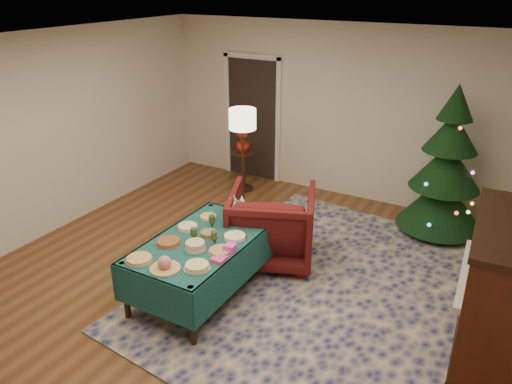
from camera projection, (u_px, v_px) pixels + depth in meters
The scene contains 26 objects.
room_shell at pixel (218, 190), 4.94m from camera, with size 7.00×7.00×7.00m.
doorway at pixel (252, 116), 8.55m from camera, with size 1.08×0.04×2.16m.
rug at pixel (321, 287), 5.75m from camera, with size 3.20×4.20×0.02m, color navy.
buffet_table at pixel (203, 251), 5.46m from camera, with size 1.02×1.74×0.68m.
platter_0 at pixel (139, 259), 5.00m from camera, with size 0.29×0.29×0.04m.
platter_1 at pixel (165, 264), 4.84m from camera, with size 0.31×0.31×0.15m.
platter_2 at pixel (197, 266), 4.86m from camera, with size 0.27×0.27×0.06m.
platter_3 at pixel (168, 242), 5.31m from camera, with size 0.29×0.29×0.05m.
platter_4 at pixel (195, 246), 5.19m from camera, with size 0.24×0.24×0.09m.
platter_5 at pixel (220, 251), 5.15m from camera, with size 0.27×0.27×0.04m.
platter_6 at pixel (188, 227), 5.63m from camera, with size 0.26×0.26×0.05m.
platter_7 at pixel (209, 234), 5.45m from camera, with size 0.21×0.21×0.06m.
platter_8 at pixel (235, 237), 5.43m from camera, with size 0.28×0.28×0.04m.
platter_9 at pixel (208, 217), 5.88m from camera, with size 0.22×0.22×0.04m.
goblet_0 at pixel (212, 221), 5.62m from camera, with size 0.07×0.07×0.16m.
goblet_1 at pixel (214, 238), 5.28m from camera, with size 0.07×0.07×0.16m.
goblet_2 at pixel (194, 235), 5.34m from camera, with size 0.07×0.07×0.16m.
napkin_stack at pixel (219, 259), 5.00m from camera, with size 0.14×0.14×0.04m, color #E64083.
gift_box at pixel (230, 248), 5.15m from camera, with size 0.11×0.11×0.09m, color #FA45CC.
centerpiece at pixel (237, 207), 5.88m from camera, with size 0.24×0.24×0.28m.
armchair at pixel (272, 222), 6.13m from camera, with size 1.01×0.95×1.04m, color #4F1111.
floor_lamp at pixel (243, 126), 7.06m from camera, with size 0.39×0.39×1.60m.
side_table at pixel (243, 171), 8.28m from camera, with size 0.37×0.37×0.66m.
potted_plant at pixel (243, 146), 8.10m from camera, with size 0.21×0.37×0.21m, color red.
christmas_tree at pixel (446, 169), 6.65m from camera, with size 1.14×1.14×2.07m.
piano at pixel (503, 292), 4.56m from camera, with size 0.81×1.58×1.33m.
Camera 1 is at (2.56, -3.77, 3.31)m, focal length 35.00 mm.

